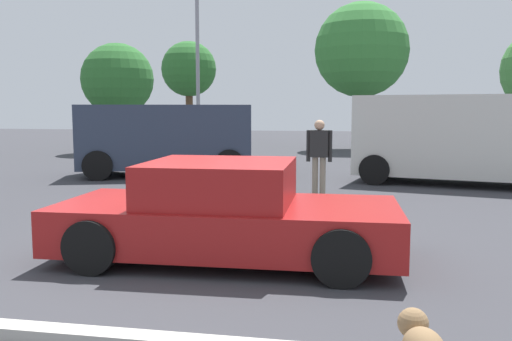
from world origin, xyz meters
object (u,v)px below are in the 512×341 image
object	(u,v)px
suv_dark	(166,137)
light_post_near	(197,28)
van_white	(463,137)
sedan_foreground	(226,214)
pedestrian	(319,150)

from	to	relation	value
suv_dark	light_post_near	distance (m)	6.07
van_white	sedan_foreground	bearing A→B (deg)	74.00
sedan_foreground	van_white	distance (m)	8.76
pedestrian	light_post_near	size ratio (longest dim) A/B	0.23
sedan_foreground	light_post_near	size ratio (longest dim) A/B	0.59
pedestrian	light_post_near	xyz separation A→B (m)	(-4.96, 7.47, 3.84)
sedan_foreground	light_post_near	distance (m)	14.16
van_white	light_post_near	xyz separation A→B (m)	(-8.39, 5.24, 3.62)
van_white	light_post_near	size ratio (longest dim) A/B	0.76
light_post_near	van_white	bearing A→B (deg)	-31.99
suv_dark	light_post_near	world-z (taller)	light_post_near
sedan_foreground	van_white	world-z (taller)	van_white
pedestrian	light_post_near	world-z (taller)	light_post_near
suv_dark	sedan_foreground	bearing A→B (deg)	-82.67
van_white	light_post_near	distance (m)	10.53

